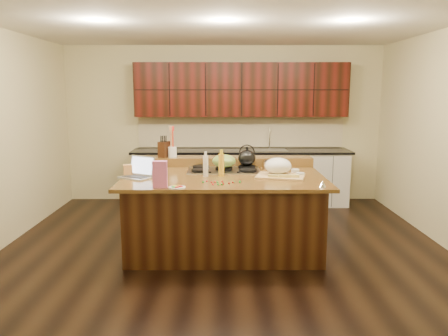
{
  "coord_description": "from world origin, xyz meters",
  "views": [
    {
      "loc": [
        -0.02,
        -5.2,
        1.92
      ],
      "look_at": [
        0.0,
        0.05,
        1.0
      ],
      "focal_mm": 35.0,
      "sensor_mm": 36.0,
      "label": 1
    }
  ],
  "objects": [
    {
      "name": "gumdrop_1",
      "position": [
        0.18,
        -0.41,
        0.93
      ],
      "size": [
        0.02,
        0.02,
        0.02
      ],
      "primitive_type": "ellipsoid",
      "color": "#198C26",
      "rests_on": "island"
    },
    {
      "name": "back_ledge",
      "position": [
        0.0,
        0.7,
        0.98
      ],
      "size": [
        2.4,
        0.3,
        0.12
      ],
      "primitive_type": "cube",
      "color": "black",
      "rests_on": "island"
    },
    {
      "name": "candy_plate",
      "position": [
        -0.5,
        -0.71,
        0.93
      ],
      "size": [
        0.23,
        0.23,
        0.01
      ],
      "primitive_type": "cylinder",
      "rotation": [
        0.0,
        0.0,
        0.34
      ],
      "color": "white",
      "rests_on": "island"
    },
    {
      "name": "back_counter",
      "position": [
        0.3,
        2.23,
        0.98
      ],
      "size": [
        3.7,
        0.66,
        2.4
      ],
      "color": "silver",
      "rests_on": "ground"
    },
    {
      "name": "gumdrop_14",
      "position": [
        -0.02,
        -0.42,
        0.93
      ],
      "size": [
        0.02,
        0.02,
        0.02
      ],
      "primitive_type": "ellipsoid",
      "color": "red",
      "rests_on": "island"
    },
    {
      "name": "island",
      "position": [
        0.0,
        0.0,
        0.46
      ],
      "size": [
        2.4,
        1.6,
        0.92
      ],
      "color": "black",
      "rests_on": "ground"
    },
    {
      "name": "laptop",
      "position": [
        -1.01,
        -0.13,
        0.99
      ],
      "size": [
        0.45,
        0.42,
        0.25
      ],
      "rotation": [
        0.0,
        0.0,
        -0.53
      ],
      "color": "#B7B7BC",
      "rests_on": "island"
    },
    {
      "name": "oil_bottle",
      "position": [
        -0.03,
        -0.06,
        1.06
      ],
      "size": [
        0.07,
        0.07,
        0.27
      ],
      "primitive_type": "cylinder",
      "rotation": [
        0.0,
        0.0,
        0.07
      ],
      "color": "gold",
      "rests_on": "island"
    },
    {
      "name": "gumdrop_10",
      "position": [
        -0.12,
        -0.56,
        0.93
      ],
      "size": [
        0.02,
        0.02,
        0.02
      ],
      "primitive_type": "ellipsoid",
      "color": "red",
      "rests_on": "island"
    },
    {
      "name": "gumdrop_9",
      "position": [
        -0.03,
        -0.57,
        0.93
      ],
      "size": [
        0.02,
        0.02,
        0.02
      ],
      "primitive_type": "ellipsoid",
      "color": "#198C26",
      "rests_on": "island"
    },
    {
      "name": "gumdrop_5",
      "position": [
        0.11,
        -0.45,
        0.93
      ],
      "size": [
        0.02,
        0.02,
        0.02
      ],
      "primitive_type": "ellipsoid",
      "color": "#198C26",
      "rests_on": "island"
    },
    {
      "name": "gumdrop_11",
      "position": [
        -0.07,
        -0.57,
        0.93
      ],
      "size": [
        0.02,
        0.02,
        0.02
      ],
      "primitive_type": "ellipsoid",
      "color": "#198C26",
      "rests_on": "island"
    },
    {
      "name": "kettle",
      "position": [
        0.3,
        0.43,
        1.07
      ],
      "size": [
        0.29,
        0.29,
        0.21
      ],
      "primitive_type": "ellipsoid",
      "rotation": [
        0.0,
        0.0,
        0.3
      ],
      "color": "black",
      "rests_on": "cooktop"
    },
    {
      "name": "pink_bag",
      "position": [
        -0.68,
        -0.69,
        1.06
      ],
      "size": [
        0.16,
        0.09,
        0.28
      ],
      "primitive_type": "cube",
      "rotation": [
        0.0,
        0.0,
        0.04
      ],
      "color": "pink",
      "rests_on": "island"
    },
    {
      "name": "gumdrop_3",
      "position": [
        -0.07,
        -0.45,
        0.93
      ],
      "size": [
        0.02,
        0.02,
        0.02
      ],
      "primitive_type": "ellipsoid",
      "color": "#198C26",
      "rests_on": "island"
    },
    {
      "name": "gumdrop_8",
      "position": [
        -0.14,
        -0.47,
        0.93
      ],
      "size": [
        0.02,
        0.02,
        0.02
      ],
      "primitive_type": "ellipsoid",
      "color": "red",
      "rests_on": "island"
    },
    {
      "name": "green_bowl",
      "position": [
        0.0,
        0.3,
        1.05
      ],
      "size": [
        0.36,
        0.36,
        0.16
      ],
      "primitive_type": "ellipsoid",
      "rotation": [
        0.0,
        0.0,
        -0.23
      ],
      "color": "olive",
      "rests_on": "cooktop"
    },
    {
      "name": "cooktop",
      "position": [
        0.0,
        0.3,
        0.94
      ],
      "size": [
        0.92,
        0.52,
        0.05
      ],
      "color": "gray",
      "rests_on": "island"
    },
    {
      "name": "ramekin_a",
      "position": [
        0.6,
        0.11,
        0.94
      ],
      "size": [
        0.1,
        0.1,
        0.04
      ],
      "primitive_type": "cylinder",
      "rotation": [
        0.0,
        0.0,
        -0.03
      ],
      "color": "white",
      "rests_on": "island"
    },
    {
      "name": "ramekin_b",
      "position": [
        0.91,
        -0.08,
        0.94
      ],
      "size": [
        0.12,
        0.12,
        0.04
      ],
      "primitive_type": "cylinder",
      "rotation": [
        0.0,
        0.0,
        0.17
      ],
      "color": "white",
      "rests_on": "island"
    },
    {
      "name": "gumdrop_6",
      "position": [
        -0.19,
        -0.4,
        0.93
      ],
      "size": [
        0.02,
        0.02,
        0.02
      ],
      "primitive_type": "ellipsoid",
      "color": "red",
      "rests_on": "island"
    },
    {
      "name": "gumdrop_4",
      "position": [
        0.1,
        -0.46,
        0.93
      ],
      "size": [
        0.02,
        0.02,
        0.02
      ],
      "primitive_type": "ellipsoid",
      "color": "red",
      "rests_on": "island"
    },
    {
      "name": "gumdrop_12",
      "position": [
        -0.01,
        -0.54,
        0.93
      ],
      "size": [
        0.02,
        0.02,
        0.02
      ],
      "primitive_type": "ellipsoid",
      "color": "red",
      "rests_on": "island"
    },
    {
      "name": "package_box",
      "position": [
        -1.15,
        -0.07,
        0.99
      ],
      "size": [
        0.12,
        0.1,
        0.14
      ],
      "primitive_type": "cube",
      "rotation": [
        0.0,
        0.0,
        0.29
      ],
      "color": "#E69D51",
      "rests_on": "island"
    },
    {
      "name": "gumdrop_2",
      "position": [
        -0.1,
        -0.44,
        0.93
      ],
      "size": [
        0.02,
        0.02,
        0.02
      ],
      "primitive_type": "ellipsoid",
      "color": "red",
      "rests_on": "island"
    },
    {
      "name": "gumdrop_7",
      "position": [
        -0.23,
        -0.45,
        0.93
      ],
      "size": [
        0.02,
        0.02,
        0.02
      ],
      "primitive_type": "ellipsoid",
      "color": "#198C26",
      "rests_on": "island"
    },
    {
      "name": "vinegar_bottle",
      "position": [
        -0.22,
        -0.07,
        1.04
      ],
      "size": [
        0.07,
        0.07,
        0.25
      ],
      "primitive_type": "cylinder",
      "rotation": [
        0.0,
        0.0,
        0.13
      ],
      "color": "silver",
      "rests_on": "island"
    },
    {
      "name": "gumdrop_0",
      "position": [
        0.05,
        -0.51,
        0.93
      ],
      "size": [
        0.02,
        0.02,
        0.02
      ],
      "primitive_type": "ellipsoid",
      "color": "red",
      "rests_on": "island"
    },
    {
      "name": "kitchen_timer",
      "position": [
        1.05,
        -0.67,
        0.96
      ],
      "size": [
        0.1,
        0.1,
        0.07
      ],
      "primitive_type": "cone",
      "rotation": [
        0.0,
        0.0,
        -0.24
      ],
      "color": "silver",
      "rests_on": "island"
    },
    {
      "name": "gumdrop_13",
      "position": [
        0.17,
        -0.45,
        0.93
      ],
      "size": [
        0.02,
        0.02,
        0.02
      ],
      "primitive_type": "ellipsoid",
      "color": "#198C26",
      "rests_on": "island"
    },
    {
      "name": "utensil_crock",
      "position": [
        -0.7,
        0.7,
        1.11
      ],
      "size": [
        0.15,
        0.15,
        0.14
      ],
      "primitive_type": "cylinder",
      "rotation": [
        0.0,
        0.0,
        -0.29
      ],
      "color": "white",
      "rests_on": "back_ledge"
    },
    {
      "name": "room",
      "position": [
        0.0,
        0.0,
        1.35
      ],
      "size": [
        5.52,
        5.02,
        2.72
      ],
      "color": "black",
      "rests_on": "ground"
    },
    {
      "name": "ramekin_c",
      "position": [
        0.89,
        0.17,
        0.94
      ],
      "size": [
        0.11,
        0.11,
        0.04
      ],
      "primitive_type": "cylinder",
      "rotation": [
        0.0,
        0.0,
        -0.13
      ],
      "color": "white",
      "rests_on": "island"
    },
    {
      "name": "knife_block",
      "position": [
        -0.81,
        0.7,
        1.15
      ],
      "size": [
        0.16,
        0.2,
        0.21
      ],
      "primitive_type": "cube",
      "rotation": [
        0.0,
        0.0,
        -0.38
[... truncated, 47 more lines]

